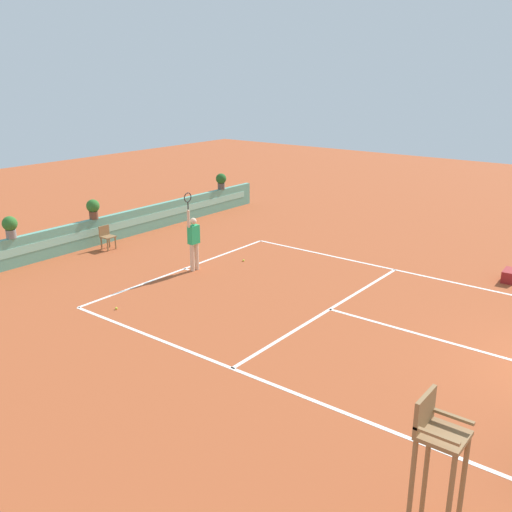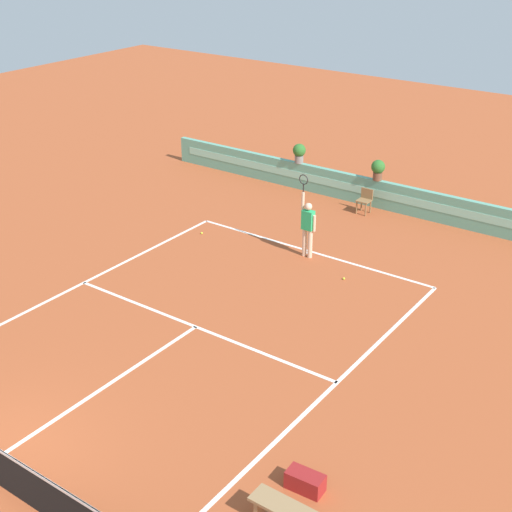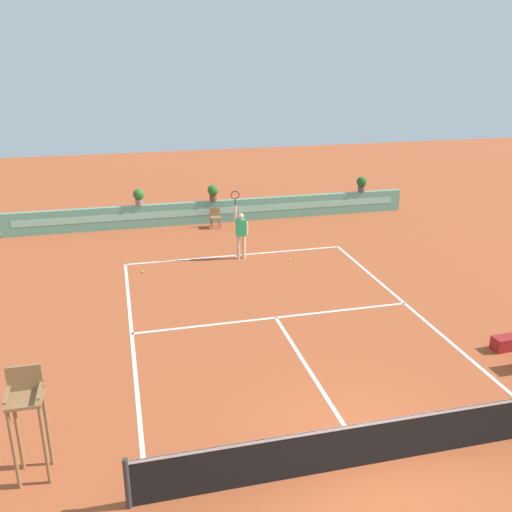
# 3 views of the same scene
# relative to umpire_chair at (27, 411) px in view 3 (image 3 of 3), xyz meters

# --- Properties ---
(ground_plane) EXTENTS (60.00, 60.00, 0.00)m
(ground_plane) POSITION_rel_umpire_chair_xyz_m (6.02, 4.74, -1.34)
(ground_plane) COLOR #A84C28
(court_lines) EXTENTS (8.32, 11.94, 0.01)m
(court_lines) POSITION_rel_umpire_chair_xyz_m (6.02, 5.45, -1.34)
(court_lines) COLOR white
(court_lines) RESTS_ON ground
(net) EXTENTS (8.92, 0.10, 1.00)m
(net) POSITION_rel_umpire_chair_xyz_m (6.02, -1.26, -0.83)
(net) COLOR #333333
(net) RESTS_ON ground
(back_wall_barrier) EXTENTS (18.00, 0.21, 1.00)m
(back_wall_barrier) POSITION_rel_umpire_chair_xyz_m (6.02, 15.12, -0.84)
(back_wall_barrier) COLOR #60A88E
(back_wall_barrier) RESTS_ON ground
(umpire_chair) EXTENTS (0.60, 0.60, 2.14)m
(umpire_chair) POSITION_rel_umpire_chair_xyz_m (0.00, 0.00, 0.00)
(umpire_chair) COLOR olive
(umpire_chair) RESTS_ON ground
(ball_kid_chair) EXTENTS (0.44, 0.44, 0.85)m
(ball_kid_chair) POSITION_rel_umpire_chair_xyz_m (5.90, 14.39, -0.86)
(ball_kid_chair) COLOR olive
(ball_kid_chair) RESTS_ON ground
(gear_bag) EXTENTS (0.72, 0.40, 0.36)m
(gear_bag) POSITION_rel_umpire_chair_xyz_m (11.30, 1.92, -1.16)
(gear_bag) COLOR maroon
(gear_bag) RESTS_ON ground
(tennis_player) EXTENTS (0.62, 0.23, 2.58)m
(tennis_player) POSITION_rel_umpire_chair_xyz_m (6.13, 10.27, -0.29)
(tennis_player) COLOR beige
(tennis_player) RESTS_ON ground
(tennis_ball_near_baseline) EXTENTS (0.07, 0.07, 0.07)m
(tennis_ball_near_baseline) POSITION_rel_umpire_chair_xyz_m (2.47, 9.69, -1.31)
(tennis_ball_near_baseline) COLOR #CCE033
(tennis_ball_near_baseline) RESTS_ON ground
(tennis_ball_mid_court) EXTENTS (0.07, 0.07, 0.07)m
(tennis_ball_mid_court) POSITION_rel_umpire_chair_xyz_m (7.80, 9.58, -1.31)
(tennis_ball_mid_court) COLOR #CCE033
(tennis_ball_mid_court) RESTS_ON ground
(potted_plant_left) EXTENTS (0.48, 0.48, 0.72)m
(potted_plant_left) POSITION_rel_umpire_chair_xyz_m (2.72, 15.13, 0.07)
(potted_plant_left) COLOR gray
(potted_plant_left) RESTS_ON back_wall_barrier
(potted_plant_centre) EXTENTS (0.48, 0.48, 0.72)m
(potted_plant_centre) POSITION_rel_umpire_chair_xyz_m (5.96, 15.13, 0.07)
(potted_plant_centre) COLOR brown
(potted_plant_centre) RESTS_ON back_wall_barrier
(potted_plant_far_right) EXTENTS (0.48, 0.48, 0.72)m
(potted_plant_far_right) POSITION_rel_umpire_chair_xyz_m (13.04, 15.13, 0.07)
(potted_plant_far_right) COLOR #514C47
(potted_plant_far_right) RESTS_ON back_wall_barrier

